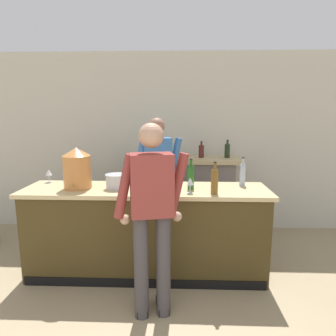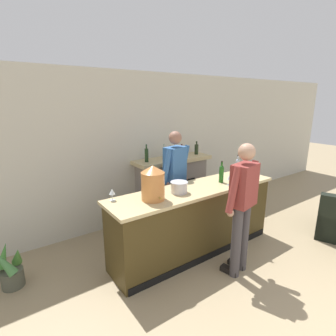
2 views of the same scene
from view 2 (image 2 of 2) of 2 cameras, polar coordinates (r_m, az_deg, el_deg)
The scene contains 13 objects.
wall_back_panel at distance 5.01m, azimuth -3.85°, elevation 4.42°, with size 12.00×0.07×2.75m.
bar_counter at distance 4.04m, azimuth 5.88°, elevation -11.16°, with size 2.71×0.68×1.02m.
fireplace_stone at distance 5.17m, azimuth 0.90°, elevation -4.05°, with size 1.56×0.52×1.50m.
potted_plant_corner at distance 3.95m, azimuth -31.12°, elevation -18.26°, with size 0.40×0.43×0.61m.
person_customer at distance 3.48m, azimuth 15.86°, elevation -7.65°, with size 0.65×0.36×1.76m.
person_bartender at distance 4.35m, azimuth 1.56°, elevation -2.39°, with size 0.64×0.37×1.78m.
copper_dispenser at distance 3.32m, azimuth -3.31°, elevation -3.21°, with size 0.30×0.34×0.45m.
ice_bucket_steel at distance 3.61m, azimuth 2.42°, elevation -4.20°, with size 0.24×0.24×0.16m.
wine_bottle_port_short at distance 4.17m, azimuth 15.63°, elevation -1.13°, with size 0.07×0.07×0.34m.
wine_bottle_merlot_tall at distance 4.68m, azimuth 14.87°, elevation 0.54°, with size 0.07×0.07×0.33m.
wine_bottle_rose_blush at distance 4.12m, azimuth 11.55°, elevation -1.09°, with size 0.07×0.07×0.34m.
wine_glass_front_left at distance 3.39m, azimuth -12.07°, elevation -5.16°, with size 0.08×0.08×0.16m.
wine_glass_front_right at distance 4.00m, azimuth 13.20°, elevation -2.07°, with size 0.07×0.07×0.17m.
Camera 2 is at (-2.58, 0.12, 2.26)m, focal length 28.00 mm.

